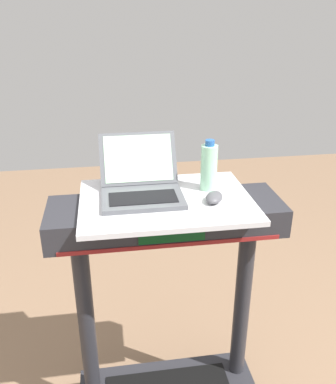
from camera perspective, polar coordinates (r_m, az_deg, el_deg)
name	(u,v)px	position (r m, az deg, el deg)	size (l,w,h in m)	color
desk_board	(166,201)	(1.57, -0.28, -1.26)	(0.65, 0.47, 0.02)	silver
laptop	(141,184)	(1.58, -3.71, 1.04)	(0.30, 0.32, 0.21)	#515459
computer_mouse	(214,197)	(1.54, 6.39, -0.73)	(0.06, 0.10, 0.03)	#4C4C51
water_bottle	(209,167)	(1.62, 5.67, 3.48)	(0.06, 0.06, 0.20)	#9EDBB2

